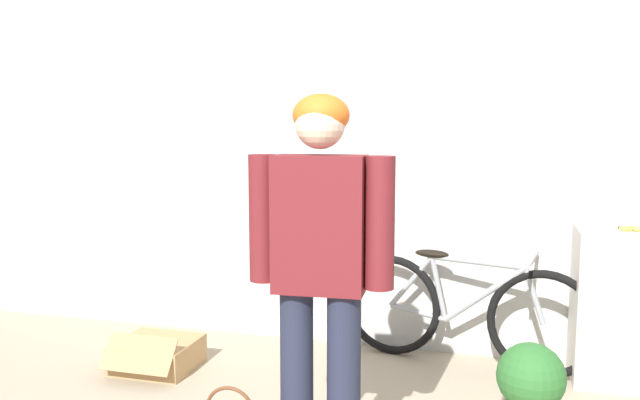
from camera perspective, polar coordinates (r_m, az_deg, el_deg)
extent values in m
cube|color=silver|center=(4.22, 7.64, 3.68)|extent=(8.00, 0.06, 2.60)
cube|color=white|center=(4.31, 14.74, -9.27)|extent=(0.08, 0.01, 0.12)
cylinder|color=#23283D|center=(2.95, -2.13, -15.68)|extent=(0.15, 0.15, 0.80)
cylinder|color=#23283D|center=(2.89, 2.18, -16.12)|extent=(0.15, 0.15, 0.80)
cube|color=maroon|center=(2.72, 0.00, -2.20)|extent=(0.41, 0.23, 0.60)
cylinder|color=maroon|center=(2.80, -5.20, -1.66)|extent=(0.13, 0.13, 0.57)
cylinder|color=maroon|center=(2.67, 5.48, -2.11)|extent=(0.13, 0.13, 0.57)
sphere|color=beige|center=(2.69, 0.00, 6.96)|extent=(0.22, 0.22, 0.22)
ellipsoid|color=orange|center=(2.71, 0.09, 7.76)|extent=(0.25, 0.23, 0.18)
torus|color=black|center=(4.25, 6.52, -9.51)|extent=(0.67, 0.17, 0.67)
torus|color=black|center=(4.05, 19.73, -10.67)|extent=(0.67, 0.17, 0.67)
cylinder|color=#999EA3|center=(4.20, 8.92, -10.09)|extent=(0.37, 0.10, 0.08)
cylinder|color=#999EA3|center=(4.16, 8.33, -7.36)|extent=(0.30, 0.08, 0.37)
cylinder|color=#999EA3|center=(4.12, 10.78, -7.92)|extent=(0.13, 0.06, 0.41)
cylinder|color=#999EA3|center=(4.06, 14.76, -8.36)|extent=(0.51, 0.13, 0.42)
cylinder|color=#999EA3|center=(4.02, 14.17, -5.53)|extent=(0.58, 0.13, 0.05)
cylinder|color=#999EA3|center=(4.01, 19.00, -8.32)|extent=(0.15, 0.06, 0.35)
cylinder|color=#999EA3|center=(3.97, 18.57, -5.52)|extent=(0.07, 0.05, 0.08)
cylinder|color=#999EA3|center=(3.96, 18.88, -5.12)|extent=(0.10, 0.46, 0.02)
ellipsoid|color=black|center=(4.08, 10.19, -4.85)|extent=(0.23, 0.12, 0.05)
ellipsoid|color=#EAD64C|center=(4.01, 26.35, -2.32)|extent=(0.12, 0.08, 0.03)
sphere|color=brown|center=(4.01, 25.69, -2.28)|extent=(0.02, 0.02, 0.02)
cube|color=tan|center=(4.19, -14.64, -13.48)|extent=(0.48, 0.43, 0.18)
cube|color=tan|center=(3.99, -16.26, -13.37)|extent=(0.46, 0.15, 0.19)
sphere|color=#2D6B2D|center=(3.38, 18.73, -15.05)|extent=(0.34, 0.34, 0.34)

